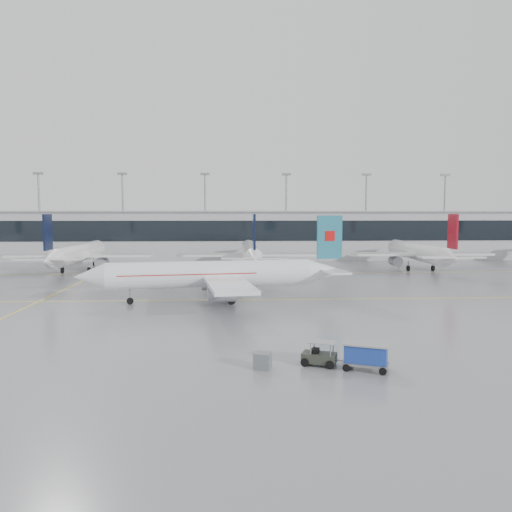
{
  "coord_description": "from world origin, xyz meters",
  "views": [
    {
      "loc": [
        -3.91,
        -67.79,
        11.99
      ],
      "look_at": [
        0.0,
        12.0,
        5.0
      ],
      "focal_mm": 35.0,
      "sensor_mm": 36.0,
      "label": 1
    }
  ],
  "objects_px": {
    "air_canada_jet": "(220,274)",
    "gse_unit": "(263,361)",
    "baggage_cart": "(366,354)",
    "baggage_tug": "(319,357)"
  },
  "relations": [
    {
      "from": "air_canada_jet",
      "to": "gse_unit",
      "type": "bearing_deg",
      "value": 89.65
    },
    {
      "from": "baggage_tug",
      "to": "air_canada_jet",
      "type": "bearing_deg",
      "value": 128.27
    },
    {
      "from": "gse_unit",
      "to": "air_canada_jet",
      "type": "bearing_deg",
      "value": 115.19
    },
    {
      "from": "air_canada_jet",
      "to": "baggage_cart",
      "type": "relative_size",
      "value": 9.71
    },
    {
      "from": "air_canada_jet",
      "to": "baggage_tug",
      "type": "xyz_separation_m",
      "value": [
        8.47,
        -28.73,
        -3.0
      ]
    },
    {
      "from": "baggage_cart",
      "to": "air_canada_jet",
      "type": "bearing_deg",
      "value": 133.29
    },
    {
      "from": "air_canada_jet",
      "to": "baggage_cart",
      "type": "bearing_deg",
      "value": 103.39
    },
    {
      "from": "baggage_cart",
      "to": "gse_unit",
      "type": "relative_size",
      "value": 3.04
    },
    {
      "from": "baggage_cart",
      "to": "gse_unit",
      "type": "xyz_separation_m",
      "value": [
        -7.84,
        0.73,
        -0.59
      ]
    },
    {
      "from": "air_canada_jet",
      "to": "baggage_cart",
      "type": "xyz_separation_m",
      "value": [
        11.81,
        -30.07,
        -2.46
      ]
    }
  ]
}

